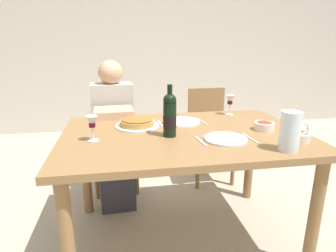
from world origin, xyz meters
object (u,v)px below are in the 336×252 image
Objects in this scene: wine_glass_right_diner at (92,123)px; dinner_plate_left_setting at (181,122)px; wine_glass_left_diner at (230,101)px; salad_bowl at (264,125)px; dinner_plate_right_setting at (225,139)px; chair_left at (114,134)px; olive_bowl at (298,136)px; baked_tart at (137,123)px; dining_table at (184,146)px; chair_right at (208,128)px; wine_bottle at (170,115)px; diner_left at (114,128)px; water_pitcher at (290,134)px.

wine_glass_right_diner is 0.65m from dinner_plate_left_setting.
wine_glass_right_diner is at bearing -155.84° from wine_glass_left_diner.
salad_bowl is 0.55m from dinner_plate_left_setting.
dinner_plate_right_setting is 0.29× the size of chair_left.
dinner_plate_left_setting is (0.58, 0.29, -0.10)m from wine_glass_right_diner.
wine_glass_left_diner is (-0.16, 0.64, 0.08)m from olive_bowl.
wine_glass_left_diner is 0.59× the size of dinner_plate_left_setting.
baked_tart is 1.18× the size of dinner_plate_right_setting.
dinner_plate_left_setting is (0.31, 0.04, -0.02)m from baked_tart.
olive_bowl is 0.41m from dinner_plate_right_setting.
chair_right reaches higher than dining_table.
dinner_plate_right_setting is at bearing 167.61° from olive_bowl.
wine_bottle is 0.35m from dinner_plate_right_setting.
wine_glass_left_diner reaches higher than chair_left.
diner_left is (-1.05, 0.90, -0.18)m from olive_bowl.
dinner_plate_left_setting reaches higher than dining_table.
diner_left is (-0.44, 0.63, -0.05)m from dining_table.
wine_glass_left_diner is (0.45, 0.38, 0.20)m from dining_table.
wine_glass_right_diner is at bearing -153.38° from dinner_plate_left_setting.
water_pitcher is 0.80× the size of dinner_plate_left_setting.
dinner_plate_left_setting is 0.22× the size of diner_left.
olive_bowl is at bearing -23.39° from dining_table.
wine_bottle reaches higher than dinner_plate_left_setting.
wine_glass_left_diner is 0.64m from chair_right.
baked_tart is at bearing 142.95° from water_pitcher.
olive_bowl is 0.90× the size of wine_glass_right_diner.
dinner_plate_right_setting is 1.13m from chair_right.
dinner_plate_left_setting and dinner_plate_right_setting have the same top height.
wine_bottle is (-0.10, -0.05, 0.22)m from dining_table.
diner_left reaches higher than wine_bottle.
wine_bottle is 1.07m from chair_left.
chair_right is at bearing 59.91° from wine_bottle.
wine_glass_left_diner is at bearing 161.02° from diner_left.
water_pitcher is 0.77m from wine_glass_left_diner.
baked_tart is at bearing 165.15° from salad_bowl.
chair_right is (-0.02, 1.28, -0.36)m from water_pitcher.
wine_glass_left_diner reaches higher than dining_table.
olive_bowl reaches higher than dinner_plate_left_setting.
chair_left is at bearing 104.27° from baked_tart.
salad_bowl is (0.62, 0.02, -0.10)m from wine_bottle.
salad_bowl is 0.97× the size of olive_bowl.
wine_glass_right_diner is at bearing 162.46° from water_pitcher.
dinner_plate_right_setting is at bearing -113.22° from wine_glass_left_diner.
wine_glass_left_diner is at bearing 20.56° from dinner_plate_left_setting.
wine_bottle reaches higher than salad_bowl.
salad_bowl is 0.97m from chair_right.
olive_bowl is at bearing 97.23° from chair_right.
wine_bottle is 0.66m from water_pitcher.
wine_glass_left_diner is 0.96m from diner_left.
water_pitcher is 1.07m from wine_glass_right_diner.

